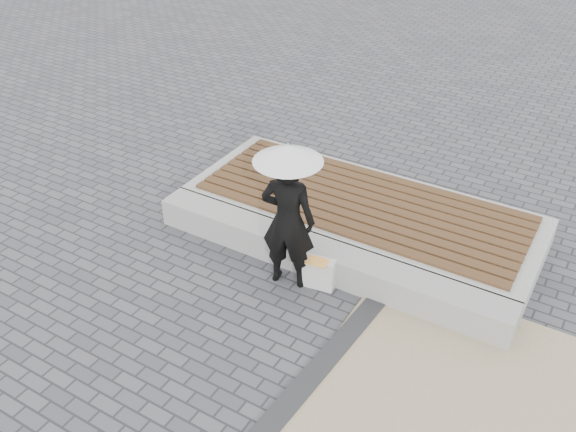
% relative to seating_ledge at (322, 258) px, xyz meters
% --- Properties ---
extents(ground, '(80.00, 80.00, 0.00)m').
position_rel_seating_ledge_xyz_m(ground, '(0.00, -1.60, -0.20)').
color(ground, '#4B4B50').
rests_on(ground, ground).
extents(edging_band, '(0.61, 5.20, 0.04)m').
position_rel_seating_ledge_xyz_m(edging_band, '(0.75, -2.10, -0.18)').
color(edging_band, '#2B2B2E').
rests_on(edging_band, ground).
extents(seating_ledge, '(5.00, 0.45, 0.40)m').
position_rel_seating_ledge_xyz_m(seating_ledge, '(0.00, 0.00, 0.00)').
color(seating_ledge, gray).
rests_on(seating_ledge, ground).
extents(timber_platform, '(5.00, 2.00, 0.40)m').
position_rel_seating_ledge_xyz_m(timber_platform, '(0.00, 1.20, 0.00)').
color(timber_platform, '#A9A9A4').
rests_on(timber_platform, ground).
extents(timber_decking, '(4.60, 1.80, 0.04)m').
position_rel_seating_ledge_xyz_m(timber_decking, '(0.00, 1.20, 0.22)').
color(timber_decking, brown).
rests_on(timber_decking, timber_platform).
extents(woman, '(0.76, 0.58, 1.86)m').
position_rel_seating_ledge_xyz_m(woman, '(-0.28, -0.40, 0.73)').
color(woman, black).
rests_on(woman, ground).
extents(parasol, '(0.82, 0.82, 1.05)m').
position_rel_seating_ledge_xyz_m(parasol, '(-0.28, -0.40, 1.65)').
color(parasol, silver).
rests_on(parasol, ground).
extents(handbag, '(0.30, 0.11, 0.21)m').
position_rel_seating_ledge_xyz_m(handbag, '(-0.39, -0.17, 0.31)').
color(handbag, black).
rests_on(handbag, seating_ledge).
extents(canvas_tote, '(0.42, 0.23, 0.42)m').
position_rel_seating_ledge_xyz_m(canvas_tote, '(0.11, -0.30, 0.01)').
color(canvas_tote, silver).
rests_on(canvas_tote, ground).
extents(magazine, '(0.29, 0.23, 0.01)m').
position_rel_seating_ledge_xyz_m(magazine, '(0.11, -0.35, 0.23)').
color(magazine, '#DE3B44').
rests_on(magazine, canvas_tote).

